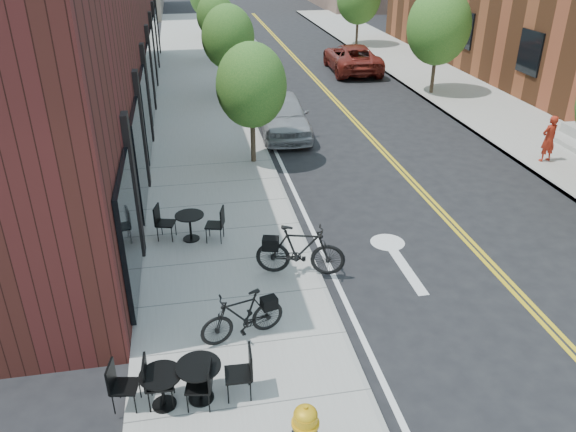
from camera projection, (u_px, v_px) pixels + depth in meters
ground at (346, 337)px, 10.69m from camera, size 120.00×120.00×0.00m
sidewalk_near at (209, 155)px, 19.08m from camera, size 4.00×70.00×0.12m
sidewalk_far at (531, 133)px, 21.02m from camera, size 4.00×70.00×0.12m
building_near at (71, 34)px, 20.26m from camera, size 5.00×28.00×7.00m
tree_near_a at (251, 86)px, 17.26m from camera, size 2.20×2.20×3.81m
tree_near_b at (228, 37)px, 24.20m from camera, size 2.30×2.30×3.98m
tree_near_c at (215, 16)px, 31.27m from camera, size 2.10×2.10×3.67m
tree_far_b at (439, 26)px, 24.66m from camera, size 2.80×2.80×4.62m
bicycle_left at (242, 316)px, 10.28m from camera, size 1.70×0.87×0.98m
bicycle_right at (300, 250)px, 12.17m from camera, size 2.04×1.06×1.18m
bistro_set_a at (199, 377)px, 8.94m from camera, size 1.67×0.75×0.90m
bistro_set_b at (162, 385)px, 8.82m from camera, size 1.60×0.78×0.84m
bistro_set_c at (190, 223)px, 13.60m from camera, size 1.67×0.86×0.88m
parked_car_a at (283, 115)px, 20.84m from camera, size 1.95×4.47×1.50m
parked_car_b at (258, 79)px, 26.17m from camera, size 1.77×4.05×1.30m
parked_car_c at (246, 50)px, 32.20m from camera, size 2.45×4.78×1.33m
parked_car_far at (352, 58)px, 29.95m from camera, size 2.70×5.35×1.45m
pedestrian at (549, 139)px, 18.07m from camera, size 0.61×0.46×1.53m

